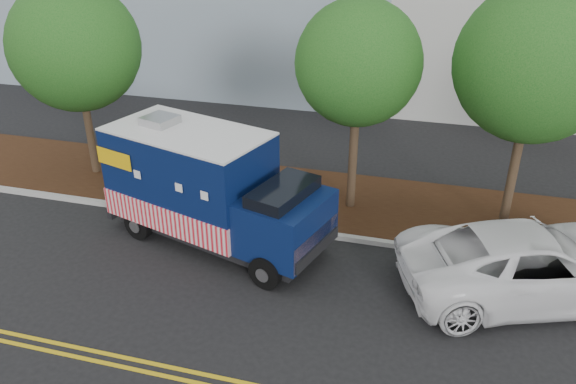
# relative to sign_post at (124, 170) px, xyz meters

# --- Properties ---
(ground) EXTENTS (120.00, 120.00, 0.00)m
(ground) POSITION_rel_sign_post_xyz_m (4.82, -1.69, -1.20)
(ground) COLOR black
(ground) RESTS_ON ground
(curb) EXTENTS (120.00, 0.18, 0.15)m
(curb) POSITION_rel_sign_post_xyz_m (4.82, -0.29, -1.12)
(curb) COLOR #9E9E99
(curb) RESTS_ON ground
(mulch_strip) EXTENTS (120.00, 4.00, 0.15)m
(mulch_strip) POSITION_rel_sign_post_xyz_m (4.82, 1.81, -1.12)
(mulch_strip) COLOR black
(mulch_strip) RESTS_ON ground
(centerline_near) EXTENTS (120.00, 0.10, 0.01)m
(centerline_near) POSITION_rel_sign_post_xyz_m (4.82, -6.14, -1.19)
(centerline_near) COLOR gold
(centerline_near) RESTS_ON ground
(centerline_far) EXTENTS (120.00, 0.10, 0.01)m
(centerline_far) POSITION_rel_sign_post_xyz_m (4.82, -6.39, -1.19)
(centerline_far) COLOR gold
(centerline_far) RESTS_ON ground
(tree_a) EXTENTS (4.12, 4.12, 6.56)m
(tree_a) POSITION_rel_sign_post_xyz_m (-2.20, 1.67, 3.29)
(tree_a) COLOR #38281C
(tree_a) RESTS_ON ground
(tree_b) EXTENTS (3.54, 3.54, 6.39)m
(tree_b) POSITION_rel_sign_post_xyz_m (6.86, 1.53, 3.40)
(tree_b) COLOR #38281C
(tree_b) RESTS_ON ground
(tree_c) EXTENTS (4.09, 4.09, 6.97)m
(tree_c) POSITION_rel_sign_post_xyz_m (11.36, 1.44, 3.71)
(tree_c) COLOR #38281C
(tree_c) RESTS_ON ground
(sign_post) EXTENTS (0.06, 0.06, 2.40)m
(sign_post) POSITION_rel_sign_post_xyz_m (0.00, 0.00, 0.00)
(sign_post) COLOR #473828
(sign_post) RESTS_ON ground
(food_truck) EXTENTS (6.79, 4.06, 3.38)m
(food_truck) POSITION_rel_sign_post_xyz_m (3.28, -1.20, 0.33)
(food_truck) COLOR black
(food_truck) RESTS_ON ground
(white_car) EXTENTS (6.93, 4.93, 1.75)m
(white_car) POSITION_rel_sign_post_xyz_m (11.74, -1.54, -0.32)
(white_car) COLOR white
(white_car) RESTS_ON ground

